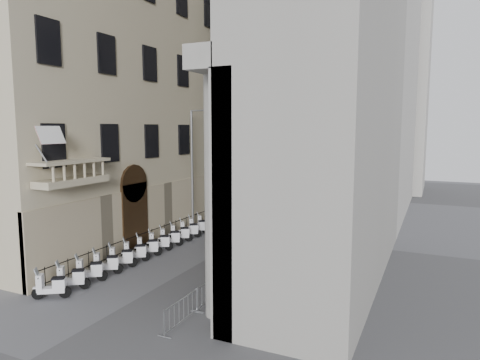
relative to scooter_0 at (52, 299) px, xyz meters
The scene contains 33 objects.
left_building 24.89m from the scooter_0, 102.39° to the left, with size 5.00×36.00×34.00m, color beige.
far_building 46.39m from the scooter_0, 85.30° to the left, with size 22.00×10.00×30.00m, color #AEABA4.
iron_fence 13.77m from the scooter_0, 92.91° to the left, with size 0.30×28.00×1.40m, color black, non-canonical shape.
blue_awning 23.09m from the scooter_0, 70.39° to the left, with size 1.60×3.00×3.00m, color navy, non-canonical shape.
flag 0.85m from the scooter_0, 117.97° to the left, with size 1.00×1.40×8.20m, color #9E0C11, non-canonical shape.
scooter_0 is the anchor object (origin of this frame).
scooter_1 1.22m from the scooter_0, 90.00° to the left, with size 0.56×1.40×1.50m, color white, non-canonical shape.
scooter_2 2.43m from the scooter_0, 90.00° to the left, with size 0.56×1.40×1.50m, color white, non-canonical shape.
scooter_3 3.65m from the scooter_0, 90.00° to the left, with size 0.56×1.40×1.50m, color white, non-canonical shape.
scooter_4 4.86m from the scooter_0, 90.00° to the left, with size 0.56×1.40×1.50m, color white, non-canonical shape.
scooter_5 6.08m from the scooter_0, 90.00° to the left, with size 0.56×1.40×1.50m, color white, non-canonical shape.
scooter_6 7.29m from the scooter_0, 90.00° to the left, with size 0.56×1.40×1.50m, color white, non-canonical shape.
scooter_7 8.51m from the scooter_0, 90.00° to the left, with size 0.56×1.40×1.50m, color white, non-canonical shape.
scooter_8 9.72m from the scooter_0, 90.00° to the left, with size 0.56×1.40×1.50m, color white, non-canonical shape.
scooter_9 10.94m from the scooter_0, 90.00° to the left, with size 0.56×1.40×1.50m, color white, non-canonical shape.
scooter_10 12.15m from the scooter_0, 90.00° to the left, with size 0.56×1.40×1.50m, color white, non-canonical shape.
scooter_11 13.37m from the scooter_0, 90.00° to the left, with size 0.56×1.40×1.50m, color white, non-canonical shape.
scooter_12 14.58m from the scooter_0, 90.00° to the left, with size 0.56×1.40×1.50m, color white, non-canonical shape.
scooter_13 15.80m from the scooter_0, 90.00° to the left, with size 0.56×1.40×1.50m, color white, non-canonical shape.
scooter_14 17.01m from the scooter_0, 90.00° to the left, with size 0.56×1.40×1.50m, color white, non-canonical shape.
scooter_15 18.23m from the scooter_0, 90.00° to the left, with size 0.56×1.40×1.50m, color white, non-canonical shape.
barrier_0 6.89m from the scooter_0, ahead, with size 0.60×2.40×1.10m, color #9B9DA2, non-canonical shape.
barrier_1 7.42m from the scooter_0, 21.91° to the left, with size 0.60×2.40×1.10m, color #9B9DA2, non-canonical shape.
barrier_2 8.67m from the scooter_0, 37.43° to the left, with size 0.60×2.40×1.10m, color #9B9DA2, non-canonical shape.
barrier_3 10.38m from the scooter_0, 48.45° to the left, with size 0.60×2.40×1.10m, color #9B9DA2, non-canonical shape.
barrier_4 12.36m from the scooter_0, 56.16° to the left, with size 0.60×2.40×1.10m, color #9B9DA2, non-canonical shape.
barrier_5 14.51m from the scooter_0, 61.67° to the left, with size 0.60×2.40×1.10m, color #9B9DA2, non-canonical shape.
security_tent 21.74m from the scooter_0, 90.00° to the left, with size 3.86×3.86×3.13m.
street_lamp 14.55m from the scooter_0, 90.66° to the left, with size 2.95×0.77×9.17m.
info_kiosk 15.88m from the scooter_0, 90.85° to the left, with size 0.35×0.89×1.84m.
pedestrian_a 26.60m from the scooter_0, 78.64° to the left, with size 0.58×0.38×1.59m, color #0E0E38.
pedestrian_b 25.19m from the scooter_0, 77.95° to the left, with size 0.84×0.66×1.74m, color black.
pedestrian_c 31.95m from the scooter_0, 83.87° to the left, with size 0.89×0.58×1.82m, color black.
Camera 1 is at (12.28, -9.38, 7.90)m, focal length 32.00 mm.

